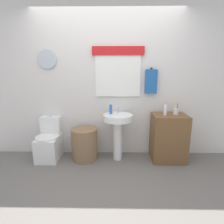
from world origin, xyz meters
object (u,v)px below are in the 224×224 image
at_px(lotion_bottle, 165,110).
at_px(toothbrush_cup, 176,111).
at_px(pedestal_sink, 118,127).
at_px(toilet, 50,143).
at_px(soap_bottle, 111,109).
at_px(laundry_hamper, 85,144).
at_px(wooden_cabinet, 168,138).

xyz_separation_m(lotion_bottle, toothbrush_cup, (0.19, 0.06, -0.03)).
relative_size(pedestal_sink, lotion_bottle, 4.61).
bearing_deg(toilet, pedestal_sink, -1.52).
distance_m(lotion_bottle, toothbrush_cup, 0.21).
height_order(pedestal_sink, soap_bottle, soap_bottle).
bearing_deg(laundry_hamper, lotion_bottle, -1.72).
relative_size(pedestal_sink, toothbrush_cup, 4.32).
bearing_deg(lotion_bottle, toilet, 177.90).
height_order(soap_bottle, toothbrush_cup, toothbrush_cup).
height_order(pedestal_sink, lotion_bottle, lotion_bottle).
bearing_deg(wooden_cabinet, toilet, 179.12).
relative_size(wooden_cabinet, soap_bottle, 5.19).
bearing_deg(soap_bottle, lotion_bottle, -5.81).
height_order(pedestal_sink, wooden_cabinet, same).
distance_m(pedestal_sink, soap_bottle, 0.31).
bearing_deg(toothbrush_cup, toilet, 179.69).
bearing_deg(laundry_hamper, toilet, 177.09).
bearing_deg(toothbrush_cup, wooden_cabinet, -168.45).
xyz_separation_m(toilet, wooden_cabinet, (2.05, -0.03, 0.12)).
bearing_deg(pedestal_sink, toilet, 178.48).
height_order(toilet, soap_bottle, soap_bottle).
height_order(laundry_hamper, wooden_cabinet, wooden_cabinet).
height_order(wooden_cabinet, soap_bottle, soap_bottle).
relative_size(wooden_cabinet, toothbrush_cup, 4.32).
relative_size(soap_bottle, lotion_bottle, 0.89).
bearing_deg(lotion_bottle, pedestal_sink, 177.00).
xyz_separation_m(laundry_hamper, pedestal_sink, (0.57, 0.00, 0.32)).
distance_m(laundry_hamper, wooden_cabinet, 1.44).
height_order(laundry_hamper, toothbrush_cup, toothbrush_cup).
xyz_separation_m(soap_bottle, toothbrush_cup, (1.08, -0.03, -0.02)).
bearing_deg(laundry_hamper, toothbrush_cup, 0.74).
height_order(lotion_bottle, toothbrush_cup, toothbrush_cup).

